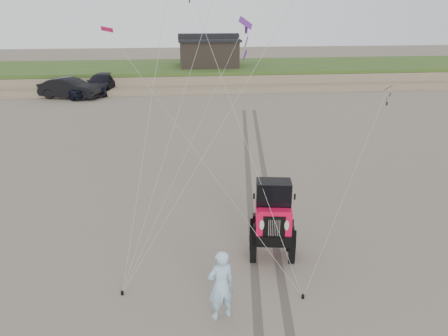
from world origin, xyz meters
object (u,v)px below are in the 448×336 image
Objects in this scene: cabin at (209,51)px; jeep at (273,229)px; truck_a at (71,87)px; truck_b at (70,88)px; man at (221,285)px; truck_c at (102,83)px.

cabin is 1.14× the size of jeep.
truck_a is at bearing 121.95° from jeep.
cabin reaches higher than jeep.
jeep is (12.31, -28.61, 0.18)m from truck_a.
cabin is 35.68m from jeep.
truck_b is at bearing -149.87° from cabin.
truck_a is 2.55× the size of man.
truck_a is at bearing 21.96° from truck_b.
cabin is 1.16× the size of truck_b.
truck_b is (-13.02, -7.56, -2.33)m from cabin.
jeep is at bearing -59.43° from truck_c.
truck_b is at bearing 122.31° from jeep.
truck_b is at bearing -89.01° from man.
truck_b is (0.03, -0.56, 0.04)m from truck_a.
jeep is 3.38m from man.
cabin is at bearing -40.77° from truck_b.
truck_c is (2.48, 1.90, 0.02)m from truck_a.
truck_a is 33.02m from man.
jeep is at bearing -143.02° from man.
jeep is at bearing -137.24° from truck_b.
truck_c is 1.08× the size of jeep.
cabin is at bearing 97.47° from jeep.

